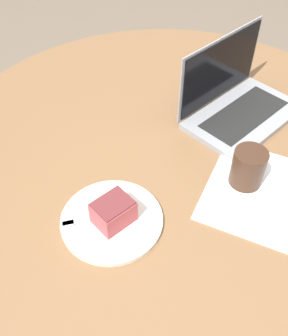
{
  "coord_description": "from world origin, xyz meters",
  "views": [
    {
      "loc": [
        -0.65,
        -0.49,
        1.46
      ],
      "look_at": [
        -0.15,
        -0.04,
        0.75
      ],
      "focal_mm": 42.0,
      "sensor_mm": 36.0,
      "label": 1
    }
  ],
  "objects": [
    {
      "name": "ground_plane",
      "position": [
        0.0,
        0.0,
        0.0
      ],
      "size": [
        12.0,
        12.0,
        0.0
      ],
      "primitive_type": "plane",
      "color": "#6B5B4C"
    },
    {
      "name": "plate",
      "position": [
        -0.3,
        -0.07,
        0.71
      ],
      "size": [
        0.24,
        0.24,
        0.01
      ],
      "color": "silver",
      "rests_on": "dining_table"
    },
    {
      "name": "paper_document",
      "position": [
        0.01,
        -0.28,
        0.71
      ],
      "size": [
        0.36,
        0.34,
        0.0
      ],
      "rotation": [
        0.0,
        0.0,
        0.3
      ],
      "color": "white",
      "rests_on": "dining_table"
    },
    {
      "name": "cake_slice",
      "position": [
        -0.3,
        -0.08,
        0.75
      ],
      "size": [
        0.09,
        0.08,
        0.06
      ],
      "rotation": [
        0.0,
        0.0,
        3.03
      ],
      "color": "#B74C51",
      "rests_on": "plate"
    },
    {
      "name": "dining_table",
      "position": [
        0.0,
        0.0,
        0.59
      ],
      "size": [
        1.34,
        1.34,
        0.71
      ],
      "color": "brown",
      "rests_on": "ground_plane"
    },
    {
      "name": "laptop",
      "position": [
        0.23,
        -0.06,
        0.75
      ],
      "size": [
        0.36,
        0.24,
        0.23
      ],
      "rotation": [
        0.0,
        0.0,
        9.36
      ],
      "color": "gray",
      "rests_on": "dining_table"
    },
    {
      "name": "coffee_glass",
      "position": [
        0.01,
        -0.23,
        0.76
      ],
      "size": [
        0.08,
        0.08,
        0.1
      ],
      "color": "#3D2619",
      "rests_on": "dining_table"
    },
    {
      "name": "fork",
      "position": [
        -0.33,
        -0.04,
        0.72
      ],
      "size": [
        0.16,
        0.11,
        0.0
      ],
      "rotation": [
        0.0,
        0.0,
        8.86
      ],
      "color": "silver",
      "rests_on": "plate"
    }
  ]
}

